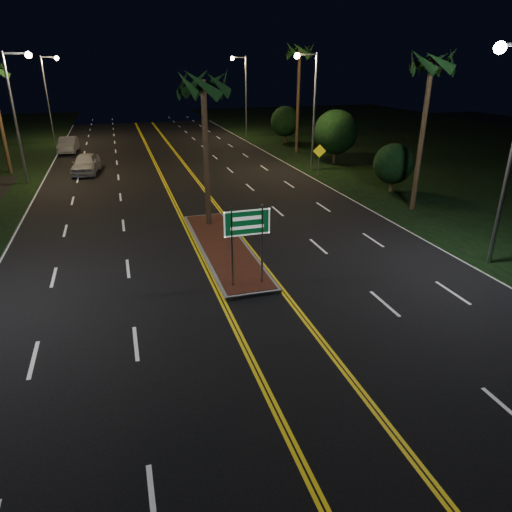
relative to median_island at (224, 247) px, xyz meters
name	(u,v)px	position (x,y,z in m)	size (l,w,h in m)	color
ground	(270,322)	(0.00, -7.00, -0.08)	(120.00, 120.00, 0.00)	black
grass_right	(474,152)	(30.00, 18.00, -0.08)	(40.00, 110.00, 0.01)	black
median_island	(224,247)	(0.00, 0.00, 0.00)	(2.25, 10.25, 0.17)	gray
highway_sign	(247,230)	(0.00, -4.20, 2.32)	(1.80, 0.08, 3.20)	gray
streetlight_left_mid	(18,103)	(-10.61, 17.00, 5.57)	(1.91, 0.44, 9.00)	gray
streetlight_left_far	(50,89)	(-10.61, 37.00, 5.57)	(1.91, 0.44, 9.00)	gray
streetlight_right_near	(509,133)	(10.61, -5.00, 5.57)	(1.91, 0.44, 9.00)	gray
streetlight_right_mid	(310,99)	(10.61, 15.00, 5.57)	(1.91, 0.44, 9.00)	gray
streetlight_right_far	(243,87)	(10.61, 35.00, 5.57)	(1.91, 0.44, 9.00)	gray
palm_median	(203,84)	(0.00, 3.50, 7.19)	(2.40, 2.40, 8.30)	#382819
palm_right_near	(432,64)	(12.50, 3.00, 8.13)	(2.40, 2.40, 9.30)	#382819
palm_right_far	(300,53)	(12.80, 23.00, 9.06)	(2.40, 2.40, 10.30)	#382819
shrub_near	(394,164)	(13.50, 7.00, 1.86)	(2.70, 2.70, 3.30)	#382819
shrub_mid	(336,132)	(14.00, 17.00, 2.64)	(3.78, 3.78, 4.62)	#382819
shrub_far	(285,121)	(13.80, 29.00, 2.25)	(3.24, 3.24, 3.96)	#382819
car_near	(86,162)	(-6.89, 19.19, 0.83)	(2.35, 5.49, 1.83)	#B5B6BB
car_far	(68,144)	(-8.96, 29.78, 0.78)	(2.21, 5.16, 1.72)	#B4B6BE
warning_sign	(319,155)	(10.80, 13.16, 1.48)	(0.97, 0.36, 2.41)	gray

